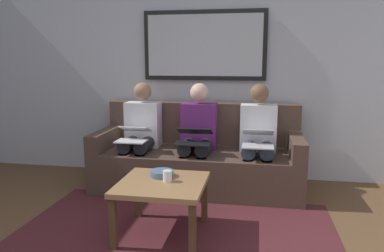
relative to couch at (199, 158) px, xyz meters
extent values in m
cube|color=#B7BCC6|center=(0.00, -0.48, 0.99)|extent=(6.00, 0.12, 2.60)
cube|color=#4C1E23|center=(0.00, 1.27, -0.31)|extent=(2.60, 1.80, 0.01)
cube|color=#4C382D|center=(0.00, 0.07, -0.10)|extent=(2.20, 0.90, 0.42)
cube|color=#4C382D|center=(0.00, -0.28, 0.35)|extent=(2.20, 0.20, 0.48)
cube|color=#4C382D|center=(-1.03, 0.07, 0.21)|extent=(0.14, 0.90, 0.20)
cube|color=#4C382D|center=(1.03, 0.07, 0.21)|extent=(0.14, 0.90, 0.20)
cube|color=black|center=(0.00, -0.39, 1.24)|extent=(1.42, 0.04, 0.79)
cube|color=#B2B7BC|center=(0.00, -0.37, 1.24)|extent=(1.32, 0.01, 0.69)
cube|color=olive|center=(0.10, 1.22, 0.11)|extent=(0.68, 0.68, 0.04)
cube|color=#4C331E|center=(-0.20, 1.52, -0.11)|extent=(0.05, 0.05, 0.40)
cube|color=#4C331E|center=(0.39, 1.52, -0.11)|extent=(0.05, 0.05, 0.40)
cube|color=#4C331E|center=(-0.20, 0.92, -0.11)|extent=(0.05, 0.05, 0.40)
cube|color=#4C331E|center=(0.39, 0.92, -0.11)|extent=(0.05, 0.05, 0.40)
cylinder|color=silver|center=(0.06, 1.20, 0.18)|extent=(0.07, 0.07, 0.09)
cylinder|color=slate|center=(0.13, 1.09, 0.16)|extent=(0.19, 0.19, 0.05)
cube|color=silver|center=(-0.64, -0.03, 0.36)|extent=(0.38, 0.22, 0.50)
sphere|color=brown|center=(-0.64, -0.03, 0.73)|extent=(0.20, 0.20, 0.20)
cylinder|color=#384256|center=(-0.73, 0.18, 0.18)|extent=(0.14, 0.42, 0.14)
cylinder|color=#384256|center=(-0.55, 0.18, 0.18)|extent=(0.14, 0.42, 0.14)
cylinder|color=#384256|center=(-0.73, 0.39, -0.10)|extent=(0.11, 0.11, 0.42)
cylinder|color=#384256|center=(-0.55, 0.39, -0.10)|extent=(0.11, 0.11, 0.42)
cube|color=silver|center=(-0.64, 0.39, 0.25)|extent=(0.30, 0.23, 0.01)
cube|color=silver|center=(-0.64, 0.23, 0.36)|extent=(0.30, 0.21, 0.10)
cube|color=#A5C6EA|center=(-0.64, 0.23, 0.37)|extent=(0.27, 0.18, 0.08)
cube|color=#66236B|center=(0.00, -0.03, 0.36)|extent=(0.38, 0.22, 0.50)
sphere|color=beige|center=(0.00, -0.03, 0.73)|extent=(0.20, 0.20, 0.20)
cylinder|color=#232328|center=(-0.09, 0.18, 0.18)|extent=(0.14, 0.42, 0.14)
cylinder|color=#232328|center=(0.09, 0.18, 0.18)|extent=(0.14, 0.42, 0.14)
cylinder|color=#232328|center=(-0.09, 0.39, -0.10)|extent=(0.11, 0.11, 0.42)
cylinder|color=#232328|center=(0.09, 0.39, -0.10)|extent=(0.11, 0.11, 0.42)
cube|color=black|center=(0.00, 0.39, 0.25)|extent=(0.35, 0.21, 0.01)
cube|color=black|center=(0.00, 0.24, 0.35)|extent=(0.35, 0.19, 0.10)
cube|color=#A5C6EA|center=(0.00, 0.25, 0.36)|extent=(0.32, 0.17, 0.08)
cube|color=silver|center=(0.64, -0.03, 0.36)|extent=(0.38, 0.22, 0.50)
sphere|color=#997051|center=(0.64, -0.03, 0.73)|extent=(0.20, 0.20, 0.20)
cylinder|color=#232328|center=(0.55, 0.18, 0.18)|extent=(0.14, 0.42, 0.14)
cylinder|color=#232328|center=(0.73, 0.18, 0.18)|extent=(0.14, 0.42, 0.14)
cylinder|color=#232328|center=(0.55, 0.39, -0.10)|extent=(0.11, 0.11, 0.42)
cylinder|color=#232328|center=(0.73, 0.39, -0.10)|extent=(0.11, 0.11, 0.42)
cube|color=white|center=(0.64, 0.39, 0.25)|extent=(0.31, 0.21, 0.01)
cube|color=white|center=(0.64, 0.25, 0.36)|extent=(0.31, 0.20, 0.09)
cube|color=#A5C6EA|center=(0.64, 0.25, 0.36)|extent=(0.28, 0.17, 0.07)
camera|label=1|loc=(-0.63, 3.93, 1.08)|focal=34.74mm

